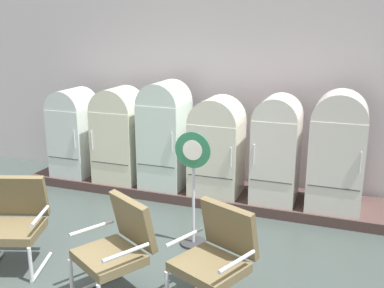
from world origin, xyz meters
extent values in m
cube|color=silver|center=(0.00, 3.66, 1.58)|extent=(11.76, 0.12, 3.16)
cube|color=#47443F|center=(0.00, 3.66, 2.81)|extent=(11.76, 0.07, 0.06)
cube|color=#483330|center=(0.00, 3.02, 0.07)|extent=(5.48, 0.95, 0.14)
cube|color=silver|center=(-2.08, 2.92, 0.70)|extent=(0.61, 0.66, 1.11)
cylinder|color=silver|center=(-2.08, 2.92, 1.26)|extent=(0.61, 0.64, 0.61)
cube|color=#383838|center=(-2.08, 2.59, 0.50)|extent=(0.56, 0.01, 0.01)
cylinder|color=silver|center=(-1.84, 2.57, 0.84)|extent=(0.02, 0.02, 0.28)
cube|color=silver|center=(-1.24, 2.91, 0.71)|extent=(0.69, 0.64, 1.14)
cylinder|color=silver|center=(-1.24, 2.91, 1.28)|extent=(0.69, 0.62, 0.69)
cube|color=#383838|center=(-1.24, 2.59, 0.51)|extent=(0.63, 0.01, 0.01)
cylinder|color=silver|center=(-1.52, 2.57, 0.85)|extent=(0.02, 0.02, 0.28)
cube|color=silver|center=(-0.46, 2.93, 0.79)|extent=(0.65, 0.69, 1.29)
cylinder|color=silver|center=(-0.46, 2.93, 1.43)|extent=(0.65, 0.67, 0.65)
cube|color=#383838|center=(-0.46, 2.59, 0.56)|extent=(0.59, 0.01, 0.01)
cylinder|color=silver|center=(-0.20, 2.57, 0.94)|extent=(0.02, 0.02, 0.28)
cube|color=silver|center=(0.37, 2.89, 0.68)|extent=(0.72, 0.61, 1.07)
cylinder|color=silver|center=(0.37, 2.89, 1.22)|extent=(0.72, 0.59, 0.72)
cube|color=#383838|center=(0.37, 2.59, 0.49)|extent=(0.66, 0.01, 0.01)
cylinder|color=silver|center=(0.67, 2.57, 0.81)|extent=(0.02, 0.02, 0.28)
cube|color=silver|center=(1.23, 2.91, 0.74)|extent=(0.61, 0.64, 1.19)
cylinder|color=silver|center=(1.23, 2.91, 1.34)|extent=(0.61, 0.62, 0.61)
cube|color=#383838|center=(1.23, 2.59, 0.53)|extent=(0.56, 0.01, 0.01)
cylinder|color=silver|center=(0.99, 2.57, 0.88)|extent=(0.02, 0.02, 0.28)
cube|color=silver|center=(2.04, 2.91, 0.77)|extent=(0.70, 0.65, 1.25)
cylinder|color=silver|center=(2.04, 2.91, 1.39)|extent=(0.70, 0.64, 0.70)
cube|color=#383838|center=(2.04, 2.59, 0.54)|extent=(0.64, 0.01, 0.01)
cylinder|color=silver|center=(2.33, 2.57, 0.92)|extent=(0.02, 0.02, 0.28)
cylinder|color=silver|center=(-0.85, 0.43, 0.02)|extent=(0.22, 0.56, 0.04)
cylinder|color=silver|center=(-0.77, 0.17, 0.21)|extent=(0.05, 0.05, 0.38)
cube|color=brown|center=(-1.12, 0.34, 0.44)|extent=(0.74, 0.69, 0.09)
cube|color=brown|center=(-1.21, 0.60, 0.73)|extent=(0.62, 0.35, 0.50)
cylinder|color=silver|center=(-0.82, 0.44, 0.63)|extent=(0.19, 0.46, 0.04)
cube|color=brown|center=(1.08, 0.38, 0.44)|extent=(0.76, 0.72, 0.09)
cube|color=brown|center=(1.19, 0.64, 0.73)|extent=(0.62, 0.40, 0.50)
cylinder|color=silver|center=(0.79, 0.51, 0.63)|extent=(0.22, 0.45, 0.04)
cylinder|color=silver|center=(1.37, 0.25, 0.63)|extent=(0.22, 0.45, 0.04)
cylinder|color=silver|center=(-0.11, 0.36, 0.02)|extent=(0.32, 0.52, 0.04)
cylinder|color=silver|center=(-0.24, 0.12, 0.21)|extent=(0.05, 0.05, 0.38)
cube|color=brown|center=(0.13, 0.22, 0.44)|extent=(0.78, 0.75, 0.09)
cube|color=brown|center=(0.27, 0.46, 0.73)|extent=(0.60, 0.44, 0.50)
cylinder|color=silver|center=(-0.14, 0.38, 0.63)|extent=(0.27, 0.43, 0.04)
cylinder|color=silver|center=(0.41, 0.06, 0.63)|extent=(0.27, 0.43, 0.04)
cylinder|color=#2D2D30|center=(0.51, 1.53, 0.01)|extent=(0.32, 0.32, 0.03)
cylinder|color=silver|center=(0.51, 1.53, 0.61)|extent=(0.04, 0.04, 1.16)
cylinder|color=#2B734C|center=(0.51, 1.50, 1.19)|extent=(0.43, 0.02, 0.43)
cylinder|color=white|center=(0.51, 1.49, 1.19)|extent=(0.23, 0.00, 0.23)
camera|label=1|loc=(2.18, -3.06, 2.61)|focal=41.66mm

